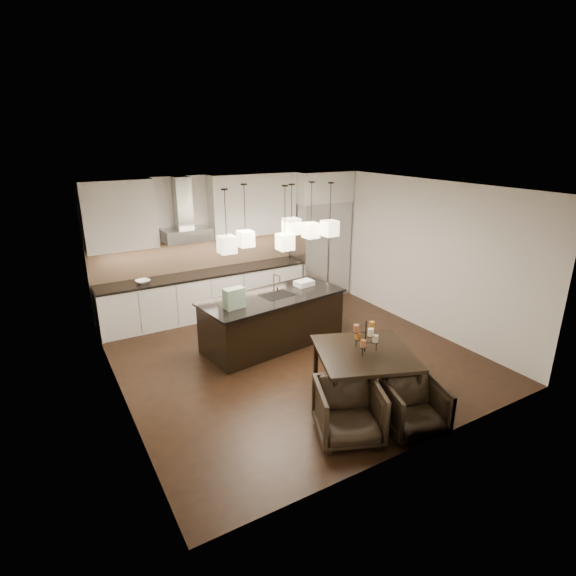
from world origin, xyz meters
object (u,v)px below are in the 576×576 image
refrigerator (320,249)px  dining_table (363,376)px  island_body (273,321)px  armchair_right (414,407)px  armchair_left (349,411)px

refrigerator → dining_table: (-1.95, -4.00, -0.70)m
island_body → armchair_right: size_ratio=3.44×
armchair_left → refrigerator: bearing=82.5°
island_body → dining_table: (0.22, -2.22, -0.05)m
refrigerator → armchair_left: (-2.63, -4.55, -0.72)m
armchair_left → dining_table: bearing=61.7°
refrigerator → island_body: size_ratio=0.88×
armchair_left → island_body: bearing=103.3°
island_body → dining_table: bearing=-91.9°
refrigerator → dining_table: bearing=-116.0°
dining_table → island_body: bearing=117.0°
dining_table → armchair_left: 0.87m
dining_table → armchair_right: 0.87m
refrigerator → armchair_right: 5.25m
armchair_left → armchair_right: (0.79, -0.31, -0.03)m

